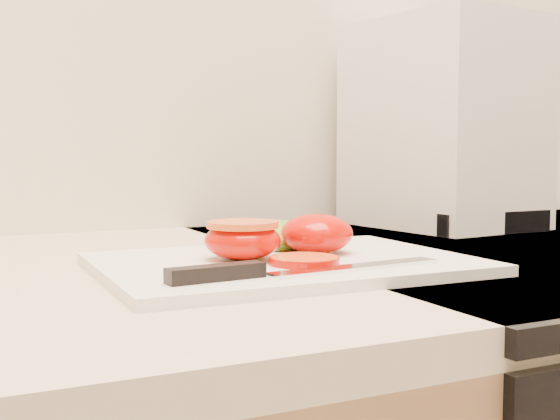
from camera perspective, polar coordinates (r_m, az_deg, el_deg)
name	(u,v)px	position (r m, az deg, el deg)	size (l,w,h in m)	color
cutting_board	(285,264)	(0.66, 0.38, -4.40)	(0.34, 0.25, 0.01)	white
tomato_half_dome	(317,233)	(0.69, 3.00, -1.92)	(0.07, 0.07, 0.04)	#BC0E00
tomato_half_cut	(243,238)	(0.65, -3.06, -2.32)	(0.07, 0.07, 0.04)	#BC0E00
tomato_slice_0	(304,260)	(0.63, 1.98, -4.11)	(0.06, 0.06, 0.01)	orange
lettuce_leaf_0	(278,236)	(0.74, -0.15, -2.11)	(0.11, 0.08, 0.02)	olive
knife	(274,270)	(0.57, -0.46, -4.94)	(0.25, 0.04, 0.01)	silver
appliance	(442,125)	(1.07, 13.05, 6.76)	(0.20, 0.25, 0.30)	silver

